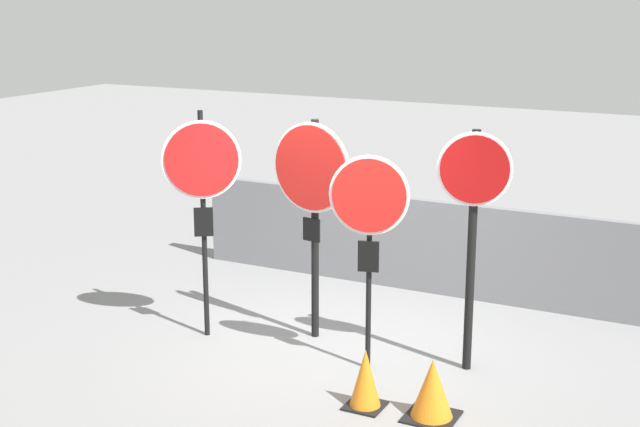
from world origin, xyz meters
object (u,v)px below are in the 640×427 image
stop_sign_2 (369,211)px  traffic_cone_0 (365,379)px  stop_sign_3 (473,207)px  traffic_cone_1 (432,389)px  stop_sign_1 (312,187)px  stop_sign_0 (202,175)px

stop_sign_2 → traffic_cone_0: size_ratio=3.89×
stop_sign_3 → traffic_cone_1: bearing=-103.2°
traffic_cone_1 → stop_sign_3: bearing=92.1°
stop_sign_3 → traffic_cone_0: stop_sign_3 is taller
stop_sign_2 → stop_sign_3: bearing=11.5°
stop_sign_1 → stop_sign_3: bearing=6.2°
traffic_cone_0 → stop_sign_1: bearing=133.4°
stop_sign_0 → stop_sign_3: size_ratio=1.03×
stop_sign_3 → traffic_cone_1: stop_sign_3 is taller
stop_sign_1 → stop_sign_3: size_ratio=0.99×
traffic_cone_0 → stop_sign_0: bearing=161.0°
stop_sign_1 → stop_sign_3: stop_sign_3 is taller
stop_sign_3 → stop_sign_2: bearing=-168.8°
stop_sign_0 → traffic_cone_1: size_ratio=4.43×
stop_sign_3 → traffic_cone_0: bearing=-130.8°
stop_sign_0 → stop_sign_2: size_ratio=1.14×
traffic_cone_1 → stop_sign_2: bearing=143.7°
stop_sign_0 → traffic_cone_1: stop_sign_0 is taller
stop_sign_0 → stop_sign_1: bearing=-8.1°
stop_sign_0 → traffic_cone_1: bearing=-47.3°
stop_sign_0 → traffic_cone_0: size_ratio=4.42×
stop_sign_2 → traffic_cone_1: (0.93, -0.68, -1.35)m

